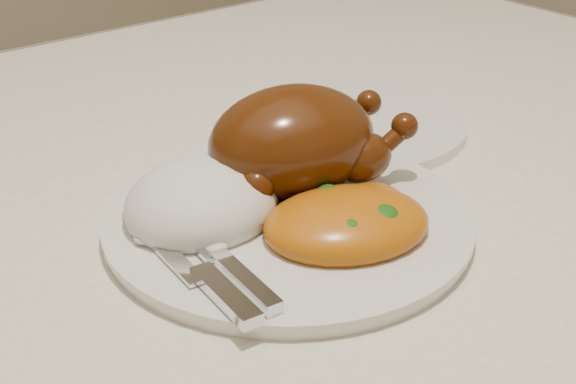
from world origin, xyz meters
TOP-DOWN VIEW (x-y plane):
  - dining_table at (0.00, 0.00)m, footprint 1.60×0.90m
  - tablecloth at (0.00, 0.00)m, footprint 1.73×1.03m
  - dinner_plate at (0.15, -0.07)m, footprint 0.33×0.33m
  - side_plate at (0.32, 0.04)m, footprint 0.31×0.31m
  - roast_chicken at (0.18, -0.04)m, footprint 0.19×0.14m
  - rice_mound at (0.09, -0.04)m, footprint 0.14×0.13m
  - mac_and_cheese at (0.16, -0.12)m, footprint 0.16×0.14m
  - cutlery at (0.05, -0.11)m, footprint 0.04×0.18m

SIDE VIEW (x-z plane):
  - dining_table at x=0.00m, z-range 0.29..1.05m
  - tablecloth at x=0.00m, z-range 0.65..0.83m
  - side_plate at x=0.32m, z-range 0.77..0.78m
  - dinner_plate at x=0.15m, z-range 0.77..0.78m
  - cutlery at x=0.05m, z-range 0.78..0.79m
  - mac_and_cheese at x=0.16m, z-range 0.77..0.81m
  - rice_mound at x=0.09m, z-range 0.76..0.83m
  - roast_chicken at x=0.18m, z-range 0.78..0.87m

